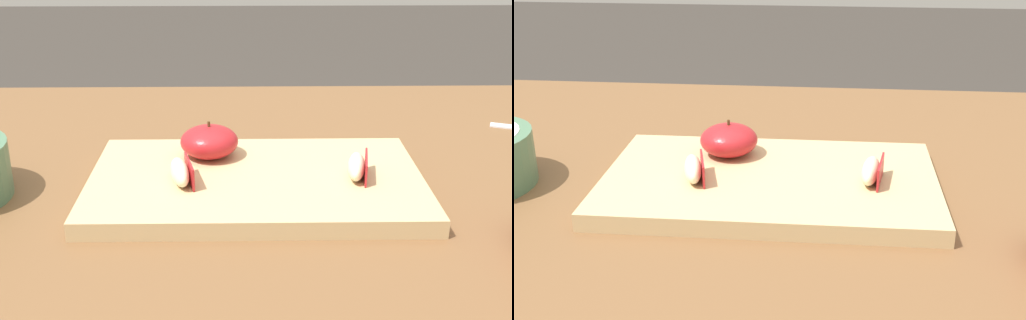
# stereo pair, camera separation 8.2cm
# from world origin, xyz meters

# --- Properties ---
(dining_table) EXTENTS (1.19, 0.81, 0.74)m
(dining_table) POSITION_xyz_m (0.00, 0.00, 0.63)
(dining_table) COLOR brown
(dining_table) RESTS_ON ground_plane
(cutting_board) EXTENTS (0.41, 0.26, 0.02)m
(cutting_board) POSITION_xyz_m (-0.02, -0.07, 0.75)
(cutting_board) COLOR tan
(cutting_board) RESTS_ON dining_table
(apple_half_skin_up) EXTENTS (0.08, 0.08, 0.05)m
(apple_half_skin_up) POSITION_xyz_m (-0.08, -0.01, 0.78)
(apple_half_skin_up) COLOR #B21E23
(apple_half_skin_up) RESTS_ON cutting_board
(apple_wedge_back) EXTENTS (0.04, 0.07, 0.03)m
(apple_wedge_back) POSITION_xyz_m (-0.11, -0.09, 0.77)
(apple_wedge_back) COLOR beige
(apple_wedge_back) RESTS_ON cutting_board
(apple_wedge_front) EXTENTS (0.03, 0.07, 0.03)m
(apple_wedge_front) POSITION_xyz_m (0.10, -0.08, 0.77)
(apple_wedge_front) COLOR beige
(apple_wedge_front) RESTS_ON cutting_board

